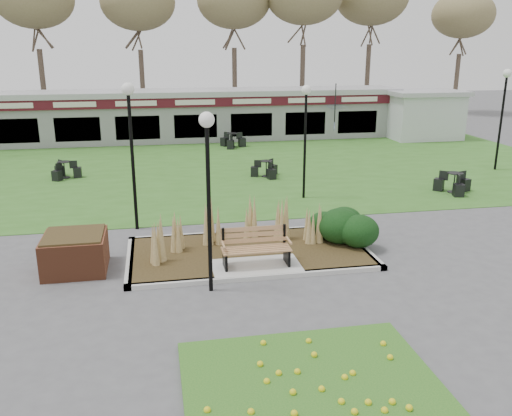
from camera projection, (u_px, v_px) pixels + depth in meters
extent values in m
plane|color=#515154|center=(257.00, 273.00, 13.36)|extent=(100.00, 100.00, 0.00)
cube|color=#336720|center=(208.00, 168.00, 24.65)|extent=(34.00, 16.00, 0.02)
cube|color=#25611B|center=(309.00, 379.00, 9.02)|extent=(4.20, 3.00, 0.08)
cube|color=#312413|center=(249.00, 253.00, 14.47)|extent=(6.22, 3.22, 0.12)
cube|color=#B7B7B2|center=(261.00, 277.00, 12.96)|extent=(6.40, 0.18, 0.12)
cube|color=#B7B7B2|center=(240.00, 233.00, 15.99)|extent=(6.40, 0.18, 0.12)
cube|color=#B7B7B2|center=(130.00, 261.00, 13.92)|extent=(0.18, 3.40, 0.12)
cube|color=#B7B7B2|center=(359.00, 245.00, 15.02)|extent=(0.18, 3.40, 0.12)
cube|color=#B7B7B2|center=(256.00, 268.00, 13.48)|extent=(2.20, 1.20, 0.13)
cone|color=#A68F53|center=(176.00, 230.00, 14.33)|extent=(0.36, 0.36, 1.15)
cone|color=#A68F53|center=(212.00, 223.00, 14.88)|extent=(0.36, 0.36, 1.15)
cone|color=#A68F53|center=(250.00, 218.00, 15.26)|extent=(0.36, 0.36, 1.15)
cone|color=#A68F53|center=(282.00, 219.00, 15.24)|extent=(0.36, 0.36, 1.15)
cone|color=#A68F53|center=(314.00, 221.00, 15.00)|extent=(0.36, 0.36, 1.15)
cone|color=#A68F53|center=(157.00, 241.00, 13.48)|extent=(0.36, 0.36, 1.15)
ellipsoid|color=black|center=(340.00, 226.00, 14.97)|extent=(1.21, 1.10, 0.99)
ellipsoid|color=black|center=(359.00, 231.00, 14.68)|extent=(1.10, 1.00, 0.90)
ellipsoid|color=black|center=(344.00, 222.00, 15.51)|extent=(1.06, 0.96, 0.86)
ellipsoid|color=black|center=(324.00, 225.00, 15.42)|extent=(0.92, 0.84, 0.76)
cube|color=#9A7545|center=(256.00, 249.00, 13.34)|extent=(1.70, 0.57, 0.04)
cube|color=#9A7545|center=(254.00, 234.00, 13.55)|extent=(1.70, 0.13, 0.44)
cube|color=black|center=(225.00, 260.00, 13.26)|extent=(0.06, 0.55, 0.42)
cube|color=black|center=(287.00, 255.00, 13.54)|extent=(0.06, 0.55, 0.42)
cube|color=black|center=(223.00, 238.00, 13.41)|extent=(0.06, 0.06, 0.50)
cube|color=black|center=(284.00, 234.00, 13.69)|extent=(0.06, 0.06, 0.50)
cube|color=#9A7545|center=(223.00, 245.00, 13.12)|extent=(0.05, 0.50, 0.04)
cube|color=#9A7545|center=(289.00, 240.00, 13.41)|extent=(0.05, 0.50, 0.04)
cube|color=brown|center=(75.00, 253.00, 13.39)|extent=(1.50, 1.50, 0.90)
cube|color=#312413|center=(73.00, 235.00, 13.25)|extent=(1.40, 1.40, 0.06)
cube|color=gray|center=(194.00, 118.00, 31.80)|extent=(24.00, 3.00, 2.60)
cube|color=#4D101A|center=(195.00, 102.00, 30.04)|extent=(24.00, 0.18, 0.55)
cube|color=#B4B4B9|center=(193.00, 92.00, 31.38)|extent=(24.60, 3.40, 0.30)
cube|color=silver|center=(195.00, 102.00, 29.94)|extent=(22.00, 0.02, 0.28)
cube|color=black|center=(196.00, 126.00, 30.52)|extent=(22.00, 0.10, 1.30)
cube|color=silver|center=(423.00, 116.00, 32.32)|extent=(4.00, 3.00, 2.60)
cube|color=#B4B4B9|center=(425.00, 93.00, 31.91)|extent=(4.40, 3.40, 0.25)
cylinder|color=#47382B|center=(53.00, 87.00, 37.36)|extent=(0.36, 0.36, 5.17)
cylinder|color=#47382B|center=(142.00, 86.00, 38.42)|extent=(0.36, 0.36, 5.17)
cylinder|color=#47382B|center=(226.00, 85.00, 39.49)|extent=(0.36, 0.36, 5.17)
ellipsoid|color=olive|center=(224.00, 0.00, 37.81)|extent=(5.24, 5.24, 3.93)
cylinder|color=#47382B|center=(305.00, 84.00, 40.56)|extent=(0.36, 0.36, 5.17)
ellipsoid|color=olive|center=(307.00, 1.00, 38.88)|extent=(5.24, 5.24, 3.93)
cylinder|color=#47382B|center=(380.00, 83.00, 41.62)|extent=(0.36, 0.36, 5.17)
ellipsoid|color=olive|center=(386.00, 3.00, 39.95)|extent=(5.24, 5.24, 3.93)
cylinder|color=#47382B|center=(452.00, 82.00, 42.69)|extent=(0.36, 0.36, 5.17)
ellipsoid|color=olive|center=(460.00, 4.00, 41.01)|extent=(5.24, 5.24, 3.93)
cylinder|color=black|center=(209.00, 212.00, 11.85)|extent=(0.09, 0.09, 3.74)
sphere|color=white|center=(207.00, 120.00, 11.26)|extent=(0.34, 0.34, 0.34)
cylinder|color=black|center=(133.00, 164.00, 15.96)|extent=(0.10, 0.10, 4.03)
sphere|color=white|center=(128.00, 89.00, 15.33)|extent=(0.36, 0.36, 0.36)
cylinder|color=black|center=(305.00, 148.00, 19.31)|extent=(0.09, 0.09, 3.75)
sphere|color=white|center=(306.00, 90.00, 18.73)|extent=(0.34, 0.34, 0.34)
cylinder|color=black|center=(501.00, 125.00, 23.78)|extent=(0.10, 0.10, 4.07)
sphere|color=white|center=(507.00, 73.00, 23.15)|extent=(0.37, 0.37, 0.37)
cylinder|color=black|center=(65.00, 178.00, 22.80)|extent=(0.41, 0.41, 0.03)
cylinder|color=black|center=(65.00, 170.00, 22.70)|extent=(0.05, 0.05, 0.67)
cylinder|color=black|center=(64.00, 162.00, 22.60)|extent=(0.56, 0.56, 0.02)
cube|color=black|center=(78.00, 172.00, 22.85)|extent=(0.33, 0.33, 0.43)
cube|color=black|center=(60.00, 171.00, 23.10)|extent=(0.44, 0.44, 0.43)
cube|color=black|center=(57.00, 176.00, 22.27)|extent=(0.43, 0.43, 0.43)
cylinder|color=black|center=(232.00, 147.00, 29.67)|extent=(0.45, 0.45, 0.03)
cylinder|color=black|center=(232.00, 140.00, 29.57)|extent=(0.05, 0.05, 0.74)
cylinder|color=black|center=(232.00, 133.00, 29.46)|extent=(0.62, 0.62, 0.03)
cube|color=black|center=(242.00, 142.00, 29.82)|extent=(0.41, 0.41, 0.47)
cube|color=black|center=(225.00, 142.00, 29.94)|extent=(0.49, 0.49, 0.47)
cube|color=black|center=(231.00, 145.00, 29.07)|extent=(0.44, 0.44, 0.47)
cylinder|color=black|center=(266.00, 176.00, 23.04)|extent=(0.40, 0.40, 0.03)
cylinder|color=black|center=(266.00, 169.00, 22.95)|extent=(0.05, 0.05, 0.65)
cylinder|color=black|center=(266.00, 161.00, 22.85)|extent=(0.54, 0.54, 0.02)
cube|color=black|center=(273.00, 170.00, 23.38)|extent=(0.44, 0.44, 0.42)
cube|color=black|center=(255.00, 171.00, 23.03)|extent=(0.38, 0.38, 0.42)
cube|color=black|center=(272.00, 174.00, 22.55)|extent=(0.38, 0.38, 0.42)
cylinder|color=black|center=(453.00, 192.00, 20.55)|extent=(0.45, 0.45, 0.03)
cylinder|color=black|center=(454.00, 183.00, 20.45)|extent=(0.05, 0.05, 0.73)
cylinder|color=black|center=(455.00, 173.00, 20.34)|extent=(0.61, 0.61, 0.03)
cube|color=black|center=(464.00, 185.00, 20.74)|extent=(0.43, 0.43, 0.47)
cube|color=black|center=(439.00, 184.00, 20.77)|extent=(0.49, 0.49, 0.47)
cube|color=black|center=(459.00, 190.00, 19.95)|extent=(0.41, 0.41, 0.47)
cylinder|color=black|center=(334.00, 122.00, 31.40)|extent=(0.06, 0.06, 2.20)
imported|color=#3042AB|center=(335.00, 117.00, 31.31)|extent=(2.31, 2.33, 1.60)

